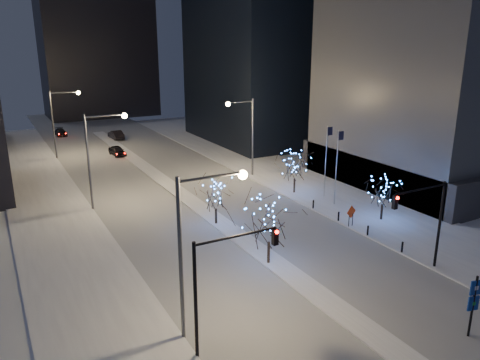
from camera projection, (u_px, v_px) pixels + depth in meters
ground at (337, 310)px, 30.69m from camera, size 160.00×160.00×0.00m
road at (159, 178)px, 60.09m from camera, size 20.00×130.00×0.02m
median at (173, 188)px, 55.87m from camera, size 2.00×80.00×0.15m
east_sidewalk at (325, 192)px, 54.37m from camera, size 10.00×90.00×0.15m
west_sidewalk at (64, 241)px, 41.03m from camera, size 8.00×90.00×0.15m
midrise_block at (465, 57)px, 57.16m from camera, size 30.00×22.00×30.00m
plinth at (451, 160)px, 60.88m from camera, size 30.00×24.00×4.00m
horizon_block at (95, 22)px, 104.72m from camera, size 24.00×14.00×42.00m
street_lamp_w_near at (197, 234)px, 26.39m from camera, size 4.40×0.56×10.00m
street_lamp_w_mid at (98, 148)px, 47.39m from camera, size 4.40×0.56×10.00m
street_lamp_w_far at (60, 115)px, 68.40m from camera, size 4.40×0.56×10.00m
street_lamp_east at (246, 128)px, 58.68m from camera, size 3.90×0.56×10.00m
traffic_signal_west at (221, 274)px, 25.43m from camera, size 5.26×0.43×7.00m
traffic_signal_east at (427, 214)px, 34.27m from camera, size 5.26×0.43×7.00m
flagpoles at (332, 159)px, 49.96m from camera, size 1.35×2.60×8.00m
bollards at (353, 223)px, 43.61m from camera, size 0.16×12.16×0.90m
car_near at (117, 151)px, 71.54m from camera, size 2.10×4.43×1.46m
car_mid at (116, 135)px, 83.37m from camera, size 1.93×4.90×1.59m
car_far at (61, 132)px, 86.44m from camera, size 1.83×4.41×1.27m
holiday_tree_median_near at (269, 221)px, 35.89m from camera, size 4.69×4.69×5.55m
holiday_tree_median_far at (216, 195)px, 44.00m from camera, size 4.09×4.09×4.49m
holiday_tree_plaza_near at (383, 192)px, 45.01m from camera, size 3.89×3.89×4.37m
holiday_tree_plaza_far at (295, 166)px, 53.03m from camera, size 4.36×4.36×4.95m
wayfinding_sign at (474, 300)px, 27.25m from camera, size 0.71×0.25×3.99m
construction_sign at (351, 214)px, 43.76m from camera, size 1.23×0.26×2.05m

